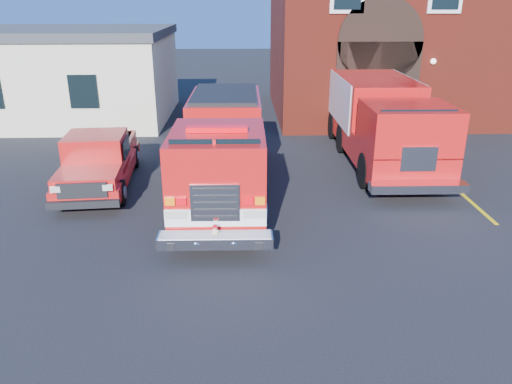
{
  "coord_description": "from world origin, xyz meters",
  "views": [
    {
      "loc": [
        -0.35,
        -12.44,
        5.67
      ],
      "look_at": [
        0.0,
        -1.2,
        1.3
      ],
      "focal_mm": 35.0,
      "sensor_mm": 36.0,
      "label": 1
    }
  ],
  "objects_px": {
    "fire_station": "(423,28)",
    "secondary_truck": "(381,119)",
    "side_building": "(66,73)",
    "pickup_truck": "(99,161)",
    "fire_engine": "(223,148)"
  },
  "relations": [
    {
      "from": "side_building",
      "to": "secondary_truck",
      "type": "relative_size",
      "value": 1.15
    },
    {
      "from": "fire_engine",
      "to": "pickup_truck",
      "type": "height_order",
      "value": "fire_engine"
    },
    {
      "from": "fire_station",
      "to": "pickup_truck",
      "type": "xyz_separation_m",
      "value": [
        -13.87,
        -11.08,
        -3.42
      ]
    },
    {
      "from": "side_building",
      "to": "pickup_truck",
      "type": "height_order",
      "value": "side_building"
    },
    {
      "from": "secondary_truck",
      "to": "fire_engine",
      "type": "bearing_deg",
      "value": -150.95
    },
    {
      "from": "fire_station",
      "to": "side_building",
      "type": "relative_size",
      "value": 1.49
    },
    {
      "from": "fire_station",
      "to": "side_building",
      "type": "bearing_deg",
      "value": -176.86
    },
    {
      "from": "pickup_truck",
      "to": "secondary_truck",
      "type": "relative_size",
      "value": 0.63
    },
    {
      "from": "secondary_truck",
      "to": "fire_station",
      "type": "bearing_deg",
      "value": 63.94
    },
    {
      "from": "fire_engine",
      "to": "secondary_truck",
      "type": "bearing_deg",
      "value": 29.05
    },
    {
      "from": "fire_station",
      "to": "secondary_truck",
      "type": "height_order",
      "value": "fire_station"
    },
    {
      "from": "side_building",
      "to": "pickup_truck",
      "type": "distance_m",
      "value": 10.98
    },
    {
      "from": "fire_station",
      "to": "fire_engine",
      "type": "xyz_separation_m",
      "value": [
        -9.89,
        -11.74,
        -2.82
      ]
    },
    {
      "from": "fire_station",
      "to": "side_building",
      "type": "height_order",
      "value": "fire_station"
    },
    {
      "from": "fire_engine",
      "to": "fire_station",
      "type": "bearing_deg",
      "value": 49.88
    }
  ]
}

